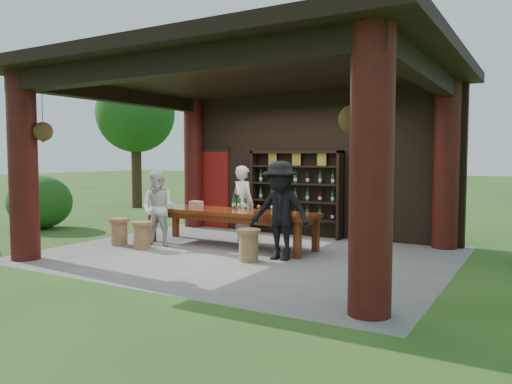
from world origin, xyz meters
The scene contains 15 objects.
ground centered at (0.00, 0.00, 0.00)m, with size 90.00×90.00×0.00m, color #2D5119.
pavilion centered at (-0.01, 0.43, 2.13)m, with size 7.50×6.00×3.60m.
wine_shelf centered at (-0.14, 2.45, 0.99)m, with size 2.24×0.34×1.98m.
tasting_table centered at (-0.71, 0.53, 0.64)m, with size 3.80×1.07×0.75m.
stool_near_left centered at (-2.05, -0.61, 0.29)m, with size 0.42×0.42×0.55m.
stool_near_right centered at (0.40, -0.55, 0.30)m, with size 0.43×0.43×0.57m.
stool_far_left centered at (-2.77, -0.50, 0.30)m, with size 0.42×0.42×0.56m.
host centered at (-0.74, 1.13, 0.82)m, with size 0.60×0.39×1.65m, color silver.
guest_woman centered at (-1.98, -0.19, 0.77)m, with size 0.75×0.59×1.55m, color silver.
guest_man centered at (0.81, -0.14, 0.88)m, with size 1.14×0.65×1.76m, color black.
table_bottles centered at (-0.67, 0.86, 0.90)m, with size 0.37×0.10×0.31m.
table_glasses centered at (-0.12, 0.50, 0.82)m, with size 0.88×0.35×0.15m.
napkin_basket centered at (-1.59, 0.57, 0.82)m, with size 0.26×0.18×0.14m, color #BF6672.
shrubs centered at (1.08, 0.26, 0.57)m, with size 14.11×7.79×1.36m.
trees centered at (3.64, 1.76, 3.37)m, with size 20.39×12.16×4.80m.
Camera 1 is at (4.87, -7.96, 1.83)m, focal length 35.00 mm.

